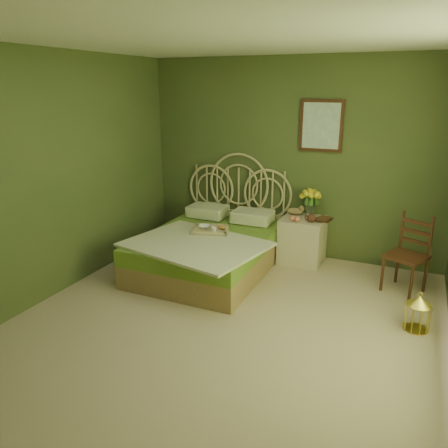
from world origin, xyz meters
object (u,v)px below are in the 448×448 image
at_px(nightstand, 303,235).
at_px(birdcage, 418,313).
at_px(bed, 211,246).
at_px(chair, 407,249).

xyz_separation_m(nightstand, birdcage, (1.43, -1.25, -0.19)).
xyz_separation_m(bed, birdcage, (2.43, -0.55, -0.12)).
bearing_deg(bed, chair, 8.95).
distance_m(bed, birdcage, 2.50).
bearing_deg(bed, birdcage, -12.65).
height_order(chair, birdcage, chair).
distance_m(nightstand, birdcage, 1.90).
bearing_deg(nightstand, birdcage, -41.15).
bearing_deg(nightstand, chair, -15.20).
distance_m(chair, birdcage, 0.97).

